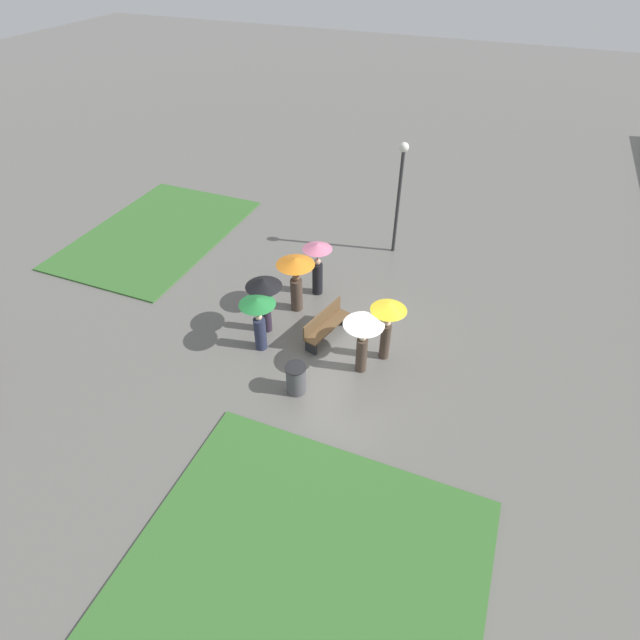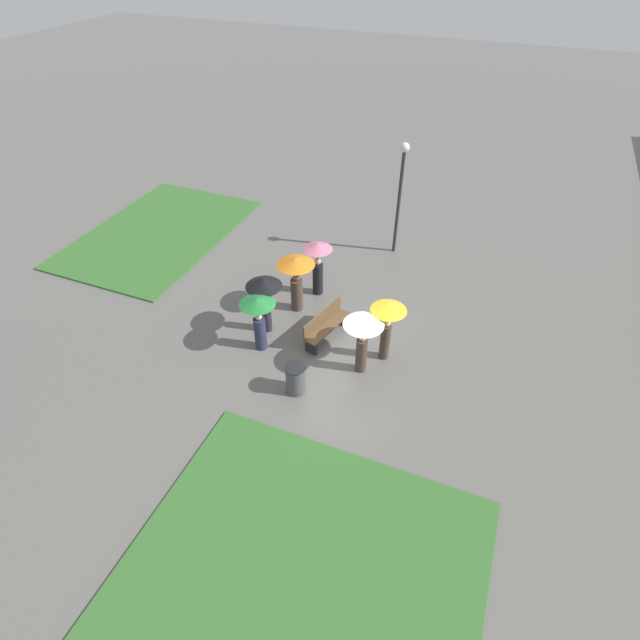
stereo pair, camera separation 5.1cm
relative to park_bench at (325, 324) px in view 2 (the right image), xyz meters
The scene contains 12 objects.
ground_plane 1.00m from the park_bench, 123.10° to the right, with size 90.00×90.00×0.00m, color #66635E.
lawn_patch_near 7.98m from the park_bench, 164.65° to the right, with size 8.13×6.70×0.06m.
lawn_patch_far 8.84m from the park_bench, 69.09° to the left, with size 7.50×5.06×0.06m.
park_bench is the anchor object (origin of this frame).
lamp_post 5.84m from the park_bench, ahead, with size 0.32×0.32×4.02m.
trash_bin 2.27m from the park_bench, behind, with size 0.56×0.56×0.87m.
crowd_person_black 2.01m from the park_bench, 101.67° to the left, with size 1.05×1.05×1.86m.
crowd_person_pink 2.34m from the park_bench, 28.16° to the left, with size 0.93×0.93×1.86m.
crowd_person_white 1.90m from the park_bench, 122.64° to the right, with size 1.07×1.07×1.84m.
crowd_person_green 2.05m from the park_bench, 126.07° to the left, with size 1.01×1.01×1.76m.
crowd_person_orange 1.83m from the park_bench, 55.26° to the left, with size 1.16×1.16×1.87m.
crowd_person_yellow 2.12m from the park_bench, 95.32° to the right, with size 0.97×0.97×1.96m.
Camera 2 is at (-9.80, -3.29, 9.85)m, focal length 28.00 mm.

